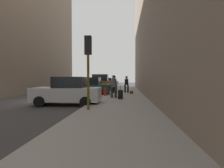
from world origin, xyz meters
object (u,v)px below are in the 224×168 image
Objects in this scene: pedestrian_in_red_jacket at (115,84)px; traffic_light at (88,56)px; pedestrian_in_tan_coat at (114,83)px; pedestrian_with_fedora at (127,84)px; duffel_bag at (132,92)px; fire_hydrant at (105,92)px; pedestrian_with_beanie at (114,85)px; parked_bronze_suv at (99,83)px; parked_red_hatchback at (105,83)px; parked_silver_sedan at (68,92)px; parked_gray_coupe at (109,82)px; parked_dark_green_sedan at (89,87)px; rolling_suitcase at (120,94)px.

traffic_light is at bearing -93.62° from pedestrian_in_red_jacket.
pedestrian_in_tan_coat and pedestrian_in_red_jacket have the same top height.
duffel_bag is (0.51, -1.38, -0.85)m from pedestrian_with_fedora.
pedestrian_in_red_jacket is at bearing 77.01° from fire_hydrant.
traffic_light is at bearing -99.21° from pedestrian_with_beanie.
traffic_light is 10.90m from pedestrian_with_fedora.
parked_bronze_suv is 10.40m from pedestrian_with_beanie.
parked_red_hatchback is at bearing 102.13° from pedestrian_in_tan_coat.
pedestrian_in_tan_coat is 3.89× the size of duffel_bag.
pedestrian_with_fedora is at bearing 65.60° from parked_silver_sedan.
parked_red_hatchback is at bearing 108.14° from duffel_bag.
parked_red_hatchback reaches higher than duffel_bag.
pedestrian_in_tan_coat is at bearing 88.08° from traffic_light.
parked_silver_sedan is 26.33m from parked_gray_coupe.
pedestrian_in_tan_coat is (2.25, -16.97, 0.26)m from parked_gray_coupe.
parked_dark_green_sedan is at bearing -126.25° from pedestrian_in_tan_coat.
parked_red_hatchback is (0.00, 19.80, 0.00)m from parked_silver_sedan.
parked_silver_sedan is 13.01m from parked_bronze_suv.
parked_dark_green_sedan is (0.00, 6.29, 0.00)m from parked_silver_sedan.
duffel_bag is at bearing 68.59° from pedestrian_with_beanie.
parked_silver_sedan reaches higher than duffel_bag.
pedestrian_with_beanie reaches higher than parked_dark_green_sedan.
pedestrian_in_red_jacket reaches higher than parked_red_hatchback.
parked_silver_sedan and parked_gray_coupe have the same top height.
pedestrian_in_red_jacket is 2.10m from duffel_bag.
pedestrian_with_fedora is (1.88, 10.61, -1.62)m from traffic_light.
parked_gray_coupe is 18.48m from pedestrian_with_fedora.
rolling_suitcase is (1.03, -6.98, -0.61)m from pedestrian_in_tan_coat.
parked_bronze_suv reaches higher than rolling_suitcase.
fire_hydrant is at bearing 122.22° from rolling_suitcase.
parked_red_hatchback is at bearing 100.64° from rolling_suitcase.
fire_hydrant is at bearing -85.23° from parked_gray_coupe.
duffel_bag is (1.52, 3.88, -0.85)m from pedestrian_with_beanie.
parked_bronze_suv is 6.06m from pedestrian_with_fedora.
pedestrian_with_beanie is at bearing 80.79° from traffic_light.
pedestrian_with_fedora is at bearing 79.08° from pedestrian_with_beanie.
parked_bronze_suv reaches higher than fire_hydrant.
fire_hydrant is 4.71m from pedestrian_in_tan_coat.
parked_red_hatchback is (-0.00, 13.51, 0.00)m from parked_dark_green_sedan.
parked_gray_coupe is at bearing 94.77° from fire_hydrant.
pedestrian_with_beanie is 4.71m from pedestrian_in_red_jacket.
parked_dark_green_sedan is at bearing 129.90° from rolling_suitcase.
fire_hydrant is 1.60× the size of duffel_bag.
fire_hydrant is 2.06m from pedestrian_with_beanie.
parked_bronze_suv is 15.59m from traffic_light.
traffic_light reaches higher than parked_dark_green_sedan.
traffic_light is (1.85, -28.70, 1.91)m from parked_gray_coupe.
traffic_light is 2.11× the size of pedestrian_in_red_jacket.
parked_red_hatchback is 12.16m from pedestrian_with_fedora.
pedestrian_with_fedora reaches higher than duffel_bag.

